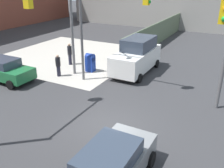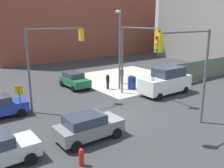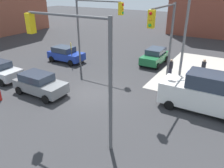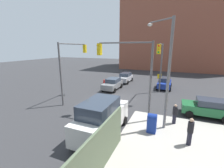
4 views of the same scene
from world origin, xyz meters
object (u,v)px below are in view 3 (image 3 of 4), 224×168
Objects in this scene: traffic_signal_nw_corner at (94,22)px; traffic_signal_ne_corner at (164,33)px; sedan_gray at (40,84)px; hatchback_blue at (66,54)px; traffic_signal_se_corner at (75,55)px; van_white_delivery at (205,93)px; mailbox_blue at (189,79)px; street_lamp_corner at (182,26)px; pedestrian_waiting at (203,69)px; sedan_green at (155,56)px; pedestrian_crossing at (171,68)px.

traffic_signal_nw_corner is 7.36m from traffic_signal_ne_corner.
traffic_signal_ne_corner is at bearing 30.93° from sedan_gray.
hatchback_blue is (-3.59, 6.95, -0.00)m from sedan_gray.
hatchback_blue is at bearing 117.32° from sedan_gray.
traffic_signal_ne_corner reaches higher than sedan_gray.
sedan_gray is at bearing 156.61° from traffic_signal_se_corner.
van_white_delivery is at bearing 18.80° from sedan_gray.
traffic_signal_nw_corner is 1.00× the size of traffic_signal_ne_corner.
mailbox_blue is at bearing 36.42° from sedan_gray.
street_lamp_corner is 1.48× the size of van_white_delivery.
sedan_gray is 2.26× the size of pedestrian_waiting.
sedan_green reaches higher than mailbox_blue.
traffic_signal_ne_corner is 1.20× the size of van_white_delivery.
sedan_gray is 7.82m from hatchback_blue.
sedan_green is at bearing 129.85° from van_white_delivery.
sedan_gray is 1.05× the size of hatchback_blue.
sedan_gray is 0.76× the size of van_white_delivery.
sedan_green is at bearing 137.40° from mailbox_blue.
traffic_signal_se_corner is 10.30m from street_lamp_corner.
pedestrian_crossing reaches higher than sedan_green.
traffic_signal_se_corner is 1.58× the size of sedan_gray.
traffic_signal_ne_corner is 0.81× the size of street_lamp_corner.
pedestrian_crossing is at bearing 16.33° from traffic_signal_nw_corner.
pedestrian_waiting reaches higher than sedan_gray.
sedan_gray is 11.70m from van_white_delivery.
traffic_signal_nw_corner is 1.65× the size of sedan_green.
pedestrian_crossing is (-3.62, 4.70, -0.43)m from van_white_delivery.
traffic_signal_ne_corner is at bearing 29.06° from pedestrian_waiting.
traffic_signal_ne_corner is 4.79m from mailbox_blue.
sedan_green is (-2.80, 6.47, -3.75)m from traffic_signal_ne_corner.
pedestrian_crossing is at bearing 81.73° from traffic_signal_se_corner.
street_lamp_corner is 1.94× the size of sedan_gray.
hatchback_blue is at bearing 173.49° from traffic_signal_nw_corner.
hatchback_blue is 11.14m from pedestrian_crossing.
sedan_gray is (-9.45, -6.97, 0.08)m from mailbox_blue.
hatchback_blue is 2.37× the size of pedestrian_crossing.
van_white_delivery is (14.66, -3.18, 0.44)m from hatchback_blue.
traffic_signal_se_corner is 3.94× the size of pedestrian_crossing.
street_lamp_corner reaches higher than sedan_gray.
sedan_gray is 13.74m from pedestrian_waiting.
pedestrian_crossing is at bearing 143.13° from mailbox_blue.
pedestrian_crossing is at bearing 127.66° from street_lamp_corner.
sedan_green is at bearing 93.79° from traffic_signal_se_corner.
traffic_signal_nw_corner is 1.66× the size of hatchback_blue.
traffic_signal_se_corner is at bearing -103.02° from pedestrian_crossing.
street_lamp_corner reaches higher than traffic_signal_ne_corner.
traffic_signal_se_corner reaches higher than mailbox_blue.
sedan_gray is (-8.20, -7.50, -3.86)m from street_lamp_corner.
mailbox_blue is 2.48m from pedestrian_waiting.
street_lamp_corner reaches higher than pedestrian_waiting.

